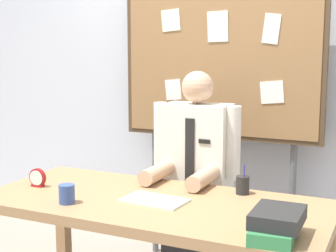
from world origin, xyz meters
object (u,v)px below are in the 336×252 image
object	(u,v)px
bulletin_board	(220,63)
pen_holder	(243,185)
person	(196,192)
book_stack	(276,224)
desk	(153,216)
desk_clock	(37,178)
coffee_mug	(67,194)
open_notebook	(155,200)

from	to	relation	value
bulletin_board	pen_holder	bearing A→B (deg)	-61.42
person	book_stack	bearing A→B (deg)	-50.64
desk	person	bearing A→B (deg)	90.00
person	pen_holder	bearing A→B (deg)	-37.22
person	pen_holder	distance (m)	0.50
desk_clock	pen_holder	bearing A→B (deg)	17.78
desk	coffee_mug	xyz separation A→B (m)	(-0.36, -0.23, 0.13)
bulletin_board	person	bearing A→B (deg)	-90.01
bulletin_board	open_notebook	xyz separation A→B (m)	(0.02, -1.00, -0.65)
bulletin_board	pen_holder	distance (m)	0.99
desk	desk_clock	bearing A→B (deg)	-175.94
person	pen_holder	world-z (taller)	person
book_stack	pen_holder	size ratio (longest dim) A/B	1.81
person	coffee_mug	bearing A→B (deg)	-113.96
bulletin_board	coffee_mug	xyz separation A→B (m)	(-0.36, -1.21, -0.61)
open_notebook	coffee_mug	world-z (taller)	coffee_mug
desk	open_notebook	world-z (taller)	open_notebook
person	open_notebook	size ratio (longest dim) A/B	4.37
person	open_notebook	bearing A→B (deg)	-88.20
bulletin_board	coffee_mug	distance (m)	1.40
desk	bulletin_board	bearing A→B (deg)	90.00
person	bulletin_board	xyz separation A→B (m)	(0.00, 0.40, 0.77)
bulletin_board	book_stack	size ratio (longest dim) A/B	6.76
desk_clock	coffee_mug	world-z (taller)	desk_clock
bulletin_board	coffee_mug	bearing A→B (deg)	-106.48
coffee_mug	desk	bearing A→B (deg)	32.52
bulletin_board	open_notebook	bearing A→B (deg)	-88.93
book_stack	desk_clock	world-z (taller)	book_stack
book_stack	person	bearing A→B (deg)	129.36
person	bulletin_board	distance (m)	0.87
desk	open_notebook	xyz separation A→B (m)	(0.02, -0.02, 0.09)
person	bulletin_board	world-z (taller)	bulletin_board
desk	open_notebook	size ratio (longest dim) A/B	5.59
open_notebook	pen_holder	size ratio (longest dim) A/B	1.95
desk_clock	desk	bearing A→B (deg)	4.06
desk	book_stack	size ratio (longest dim) A/B	6.03
desk_clock	coffee_mug	bearing A→B (deg)	-28.62
desk	bulletin_board	distance (m)	1.23
desk_clock	book_stack	bearing A→B (deg)	-8.14
open_notebook	desk_clock	size ratio (longest dim) A/B	3.09
coffee_mug	book_stack	bearing A→B (deg)	-0.83
desk	desk_clock	xyz separation A→B (m)	(-0.69, -0.05, 0.13)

